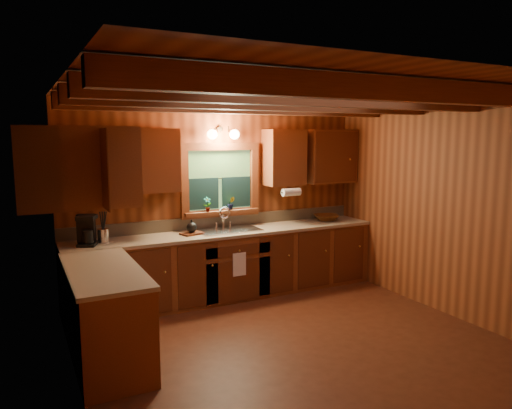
{
  "coord_description": "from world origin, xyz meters",
  "views": [
    {
      "loc": [
        -2.47,
        -4.05,
        2.13
      ],
      "look_at": [
        0.0,
        0.8,
        1.35
      ],
      "focal_mm": 33.26,
      "sensor_mm": 36.0,
      "label": 1
    }
  ],
  "objects": [
    {
      "name": "upper_cabinets",
      "position": [
        -0.56,
        1.42,
        1.84
      ],
      "size": [
        4.19,
        1.77,
        0.78
      ],
      "color": "brown",
      "rests_on": "room"
    },
    {
      "name": "ceiling_beams",
      "position": [
        0.0,
        0.0,
        2.49
      ],
      "size": [
        4.2,
        2.54,
        0.18
      ],
      "color": "#622E16",
      "rests_on": "room"
    },
    {
      "name": "potted_plant_right",
      "position": [
        0.14,
        1.81,
        1.23
      ],
      "size": [
        0.11,
        0.1,
        0.18
      ],
      "primitive_type": "imported",
      "rotation": [
        0.0,
        0.0,
        -0.2
      ],
      "color": "#4F2211",
      "rests_on": "window_sill"
    },
    {
      "name": "cutting_board",
      "position": [
        -0.52,
        1.58,
        0.91
      ],
      "size": [
        0.3,
        0.25,
        0.02
      ],
      "primitive_type": "cube",
      "rotation": [
        0.0,
        0.0,
        0.26
      ],
      "color": "#4F2211",
      "rests_on": "countertop"
    },
    {
      "name": "window",
      "position": [
        0.0,
        1.87,
        1.53
      ],
      "size": [
        1.12,
        0.08,
        1.0
      ],
      "color": "#622E16",
      "rests_on": "room"
    },
    {
      "name": "window_sill",
      "position": [
        0.0,
        1.82,
        1.12
      ],
      "size": [
        1.06,
        0.14,
        0.04
      ],
      "primitive_type": "cube",
      "color": "#622E16",
      "rests_on": "room"
    },
    {
      "name": "base_cabinets",
      "position": [
        -0.49,
        1.28,
        0.43
      ],
      "size": [
        4.2,
        2.22,
        0.86
      ],
      "color": "brown",
      "rests_on": "ground"
    },
    {
      "name": "dish_towel",
      "position": [
        0.0,
        1.26,
        0.52
      ],
      "size": [
        0.18,
        0.01,
        0.3
      ],
      "primitive_type": "cube",
      "color": "white",
      "rests_on": "base_cabinets"
    },
    {
      "name": "paper_towel_roll",
      "position": [
        0.92,
        1.53,
        1.37
      ],
      "size": [
        0.27,
        0.11,
        0.11
      ],
      "primitive_type": "cylinder",
      "rotation": [
        0.0,
        1.57,
        0.0
      ],
      "color": "white",
      "rests_on": "upper_cabinets"
    },
    {
      "name": "dishwasher_panel",
      "position": [
        -1.47,
        0.68,
        0.43
      ],
      "size": [
        0.02,
        0.6,
        0.8
      ],
      "primitive_type": "cube",
      "color": "white",
      "rests_on": "base_cabinets"
    },
    {
      "name": "coffee_maker",
      "position": [
        -1.78,
        1.57,
        1.07
      ],
      "size": [
        0.2,
        0.25,
        0.35
      ],
      "rotation": [
        0.0,
        0.0,
        -0.4
      ],
      "color": "black",
      "rests_on": "countertop"
    },
    {
      "name": "sink",
      "position": [
        0.0,
        1.6,
        0.86
      ],
      "size": [
        0.82,
        0.48,
        0.43
      ],
      "color": "silver",
      "rests_on": "countertop"
    },
    {
      "name": "potted_plant_left",
      "position": [
        -0.22,
        1.8,
        1.24
      ],
      "size": [
        0.11,
        0.07,
        0.2
      ],
      "primitive_type": "imported",
      "rotation": [
        0.0,
        0.0,
        -0.01
      ],
      "color": "#4F2211",
      "rests_on": "window_sill"
    },
    {
      "name": "countertop",
      "position": [
        -0.48,
        1.29,
        0.88
      ],
      "size": [
        4.2,
        2.24,
        0.04
      ],
      "color": "tan",
      "rests_on": "base_cabinets"
    },
    {
      "name": "wicker_basket",
      "position": [
        1.59,
        1.63,
        0.94
      ],
      "size": [
        0.47,
        0.47,
        0.09
      ],
      "primitive_type": "imported",
      "rotation": [
        0.0,
        0.0,
        -0.42
      ],
      "color": "#48230C",
      "rests_on": "countertop"
    },
    {
      "name": "teakettle",
      "position": [
        -0.52,
        1.58,
        0.99
      ],
      "size": [
        0.13,
        0.13,
        0.17
      ],
      "rotation": [
        0.0,
        0.0,
        -0.2
      ],
      "color": "black",
      "rests_on": "cutting_board"
    },
    {
      "name": "room",
      "position": [
        0.0,
        0.0,
        1.3
      ],
      "size": [
        4.2,
        4.2,
        4.2
      ],
      "color": "#4B2212",
      "rests_on": "ground"
    },
    {
      "name": "wall_sconce",
      "position": [
        0.0,
        1.75,
        2.16
      ],
      "size": [
        0.45,
        0.21,
        0.17
      ],
      "color": "black",
      "rests_on": "room"
    },
    {
      "name": "backsplash",
      "position": [
        0.0,
        1.89,
        0.98
      ],
      "size": [
        4.2,
        0.02,
        0.16
      ],
      "primitive_type": "cube",
      "color": "#9B8668",
      "rests_on": "room"
    },
    {
      "name": "utensil_crock",
      "position": [
        -1.6,
        1.62,
        0.99
      ],
      "size": [
        0.13,
        0.13,
        0.37
      ],
      "rotation": [
        0.0,
        0.0,
        -0.43
      ],
      "color": "silver",
      "rests_on": "countertop"
    }
  ]
}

